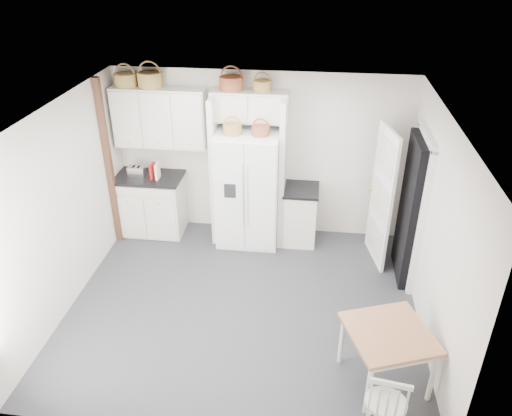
# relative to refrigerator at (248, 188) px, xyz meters

# --- Properties ---
(floor) EXTENTS (4.50, 4.50, 0.00)m
(floor) POSITION_rel_refrigerator_xyz_m (0.15, -1.63, -0.90)
(floor) COLOR #2F3035
(floor) RESTS_ON ground
(ceiling) EXTENTS (4.50, 4.50, 0.00)m
(ceiling) POSITION_rel_refrigerator_xyz_m (0.15, -1.63, 1.70)
(ceiling) COLOR white
(ceiling) RESTS_ON wall_back
(wall_back) EXTENTS (4.50, 0.00, 4.50)m
(wall_back) POSITION_rel_refrigerator_xyz_m (0.15, 0.37, 0.40)
(wall_back) COLOR beige
(wall_back) RESTS_ON floor
(wall_left) EXTENTS (0.00, 4.00, 4.00)m
(wall_left) POSITION_rel_refrigerator_xyz_m (-2.10, -1.63, 0.40)
(wall_left) COLOR beige
(wall_left) RESTS_ON floor
(wall_right) EXTENTS (0.00, 4.00, 4.00)m
(wall_right) POSITION_rel_refrigerator_xyz_m (2.40, -1.63, 0.40)
(wall_right) COLOR beige
(wall_right) RESTS_ON floor
(refrigerator) EXTENTS (0.93, 0.75, 1.80)m
(refrigerator) POSITION_rel_refrigerator_xyz_m (0.00, 0.00, 0.00)
(refrigerator) COLOR white
(refrigerator) RESTS_ON floor
(base_cab_left) EXTENTS (1.02, 0.64, 0.94)m
(base_cab_left) POSITION_rel_refrigerator_xyz_m (-1.59, 0.07, -0.43)
(base_cab_left) COLOR silver
(base_cab_left) RESTS_ON floor
(base_cab_right) EXTENTS (0.50, 0.60, 0.87)m
(base_cab_right) POSITION_rel_refrigerator_xyz_m (0.80, 0.07, -0.46)
(base_cab_right) COLOR silver
(base_cab_right) RESTS_ON floor
(dining_table) EXTENTS (1.06, 1.06, 0.69)m
(dining_table) POSITION_rel_refrigerator_xyz_m (1.85, -2.68, -0.56)
(dining_table) COLOR brown
(dining_table) RESTS_ON floor
(windsor_chair) EXTENTS (0.45, 0.42, 0.82)m
(windsor_chair) POSITION_rel_refrigerator_xyz_m (1.78, -3.35, -0.49)
(windsor_chair) COLOR silver
(windsor_chair) RESTS_ON floor
(counter_left) EXTENTS (1.06, 0.69, 0.04)m
(counter_left) POSITION_rel_refrigerator_xyz_m (-1.59, 0.07, 0.06)
(counter_left) COLOR black
(counter_left) RESTS_ON base_cab_left
(counter_right) EXTENTS (0.54, 0.63, 0.04)m
(counter_right) POSITION_rel_refrigerator_xyz_m (0.80, 0.07, -0.01)
(counter_right) COLOR black
(counter_right) RESTS_ON base_cab_right
(toaster) EXTENTS (0.25, 0.15, 0.17)m
(toaster) POSITION_rel_refrigerator_xyz_m (-1.75, 0.00, 0.17)
(toaster) COLOR silver
(toaster) RESTS_ON counter_left
(cookbook_red) EXTENTS (0.05, 0.16, 0.24)m
(cookbook_red) POSITION_rel_refrigerator_xyz_m (-1.48, -0.01, 0.21)
(cookbook_red) COLOR #B21411
(cookbook_red) RESTS_ON counter_left
(cookbook_cream) EXTENTS (0.04, 0.17, 0.25)m
(cookbook_cream) POSITION_rel_refrigerator_xyz_m (-1.41, -0.01, 0.21)
(cookbook_cream) COLOR #F6E4CB
(cookbook_cream) RESTS_ON counter_left
(basket_upper_a) EXTENTS (0.33, 0.33, 0.19)m
(basket_upper_a) POSITION_rel_refrigerator_xyz_m (-1.82, 0.20, 1.54)
(basket_upper_a) COLOR olive
(basket_upper_a) RESTS_ON upper_cabinet
(basket_upper_b) EXTENTS (0.36, 0.36, 0.21)m
(basket_upper_b) POSITION_rel_refrigerator_xyz_m (-1.45, 0.20, 1.56)
(basket_upper_b) COLOR olive
(basket_upper_b) RESTS_ON upper_cabinet
(basket_bridge_a) EXTENTS (0.34, 0.34, 0.19)m
(basket_bridge_a) POSITION_rel_refrigerator_xyz_m (-0.26, 0.20, 1.54)
(basket_bridge_a) COLOR brown
(basket_bridge_a) RESTS_ON bridge_cabinet
(basket_bridge_b) EXTENTS (0.26, 0.26, 0.15)m
(basket_bridge_b) POSITION_rel_refrigerator_xyz_m (0.18, 0.20, 1.52)
(basket_bridge_b) COLOR olive
(basket_bridge_b) RESTS_ON bridge_cabinet
(basket_fridge_a) EXTENTS (0.27, 0.27, 0.14)m
(basket_fridge_a) POSITION_rel_refrigerator_xyz_m (-0.21, -0.10, 0.97)
(basket_fridge_a) COLOR olive
(basket_fridge_a) RESTS_ON refrigerator
(basket_fridge_b) EXTENTS (0.25, 0.25, 0.14)m
(basket_fridge_b) POSITION_rel_refrigerator_xyz_m (0.19, -0.10, 0.97)
(basket_fridge_b) COLOR brown
(basket_fridge_b) RESTS_ON refrigerator
(upper_cabinet) EXTENTS (1.40, 0.34, 0.90)m
(upper_cabinet) POSITION_rel_refrigerator_xyz_m (-1.35, 0.20, 1.00)
(upper_cabinet) COLOR silver
(upper_cabinet) RESTS_ON wall_back
(bridge_cabinet) EXTENTS (1.12, 0.34, 0.45)m
(bridge_cabinet) POSITION_rel_refrigerator_xyz_m (-0.00, 0.20, 1.22)
(bridge_cabinet) COLOR silver
(bridge_cabinet) RESTS_ON wall_back
(fridge_panel_left) EXTENTS (0.08, 0.60, 2.30)m
(fridge_panel_left) POSITION_rel_refrigerator_xyz_m (-0.51, 0.07, 0.25)
(fridge_panel_left) COLOR silver
(fridge_panel_left) RESTS_ON floor
(fridge_panel_right) EXTENTS (0.08, 0.60, 2.30)m
(fridge_panel_right) POSITION_rel_refrigerator_xyz_m (0.51, 0.07, 0.25)
(fridge_panel_right) COLOR silver
(fridge_panel_right) RESTS_ON floor
(trim_post) EXTENTS (0.09, 0.09, 2.60)m
(trim_post) POSITION_rel_refrigerator_xyz_m (-2.05, -0.28, 0.40)
(trim_post) COLOR #43211A
(trim_post) RESTS_ON floor
(doorway_void) EXTENTS (0.18, 0.85, 2.05)m
(doorway_void) POSITION_rel_refrigerator_xyz_m (2.31, -0.63, 0.12)
(doorway_void) COLOR black
(doorway_void) RESTS_ON floor
(door_slab) EXTENTS (0.21, 0.79, 2.05)m
(door_slab) POSITION_rel_refrigerator_xyz_m (1.95, -0.29, 0.12)
(door_slab) COLOR white
(door_slab) RESTS_ON floor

